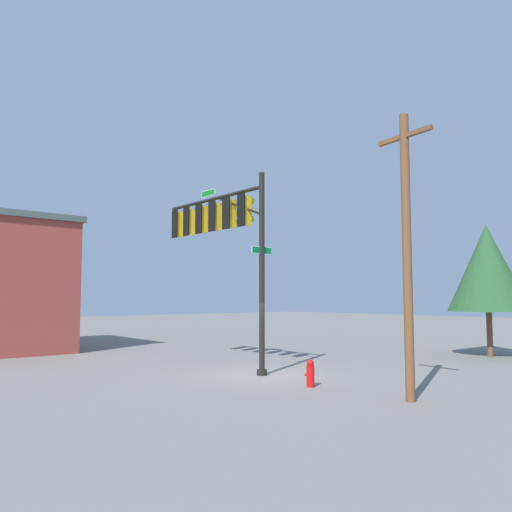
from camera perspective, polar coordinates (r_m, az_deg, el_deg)
The scene contains 6 objects.
ground_plane at distance 18.38m, azimuth 0.66°, elevation -13.13°, with size 120.00×120.00×0.00m, color slate.
signal_pole_assembly at distance 20.44m, azimuth -4.11°, elevation 3.24°, with size 6.27×0.94×7.21m.
utility_pole at distance 14.26m, azimuth 16.45°, elevation 0.82°, with size 1.80×0.34×7.69m.
fire_hydrant at distance 16.04m, azimuth 6.07°, elevation -12.86°, with size 0.33×0.24×0.83m.
tree_near at distance 26.15m, azimuth 24.34°, elevation -1.23°, with size 3.62×3.62×6.10m.
brick_building at distance 29.60m, azimuth -26.38°, elevation -2.89°, with size 8.21×5.52×6.72m.
Camera 1 is at (-13.82, 11.82, 2.70)m, focal length 35.94 mm.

